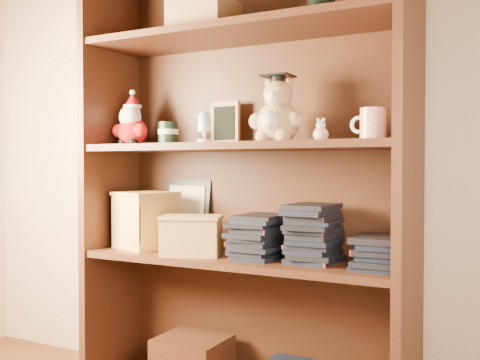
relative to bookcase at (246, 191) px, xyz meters
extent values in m
cube|color=tan|center=(0.05, 0.14, 0.47)|extent=(3.00, 0.04, 2.50)
cube|color=#452313|center=(-0.58, -0.05, 0.02)|extent=(0.03, 0.35, 1.60)
cube|color=#452313|center=(0.59, -0.05, 0.02)|extent=(0.03, 0.35, 1.60)
cube|color=#402011|center=(0.00, 0.11, 0.02)|extent=(1.20, 0.02, 1.60)
cube|color=#452313|center=(0.00, -0.05, 0.56)|extent=(1.14, 0.33, 0.02)
cube|color=#9E7547|center=(-0.15, -0.05, 0.63)|extent=(0.22, 0.18, 0.12)
cylinder|color=black|center=(0.30, -0.05, 0.63)|extent=(0.09, 0.09, 0.11)
cube|color=#452313|center=(0.00, -0.05, -0.24)|extent=(1.14, 0.33, 0.02)
cube|color=#452313|center=(0.00, -0.05, 0.16)|extent=(1.14, 0.33, 0.02)
sphere|color=#A50F0F|center=(-0.48, -0.05, 0.22)|extent=(0.12, 0.12, 0.12)
sphere|color=#A50F0F|center=(-0.53, -0.07, 0.23)|extent=(0.05, 0.05, 0.05)
sphere|color=#A50F0F|center=(-0.42, -0.07, 0.23)|extent=(0.05, 0.05, 0.05)
sphere|color=black|center=(-0.50, -0.08, 0.18)|extent=(0.04, 0.04, 0.04)
sphere|color=black|center=(-0.45, -0.08, 0.18)|extent=(0.04, 0.04, 0.04)
sphere|color=white|center=(-0.48, -0.07, 0.28)|extent=(0.09, 0.09, 0.09)
sphere|color=#D8B293|center=(-0.48, -0.05, 0.30)|extent=(0.06, 0.06, 0.06)
cone|color=#A50F0F|center=(-0.48, -0.05, 0.35)|extent=(0.07, 0.07, 0.06)
sphere|color=white|center=(-0.48, -0.05, 0.38)|extent=(0.02, 0.02, 0.02)
cylinder|color=white|center=(-0.48, -0.05, 0.32)|extent=(0.07, 0.07, 0.01)
cylinder|color=black|center=(-0.31, -0.05, 0.21)|extent=(0.08, 0.08, 0.09)
cylinder|color=beige|center=(-0.31, -0.05, 0.22)|extent=(0.08, 0.08, 0.02)
cube|color=#9E7547|center=(-0.12, 0.06, 0.25)|extent=(0.13, 0.03, 0.16)
cube|color=black|center=(-0.12, 0.05, 0.25)|extent=(0.10, 0.01, 0.13)
cube|color=#9E7547|center=(-0.12, 0.09, 0.18)|extent=(0.06, 0.06, 0.01)
cylinder|color=white|center=(-0.10, -0.13, 0.18)|extent=(0.05, 0.05, 0.01)
cone|color=white|center=(-0.10, -0.13, 0.20)|extent=(0.02, 0.02, 0.04)
cylinder|color=white|center=(-0.10, -0.13, 0.22)|extent=(0.05, 0.05, 0.03)
ellipsoid|color=silver|center=(-0.10, -0.13, 0.25)|extent=(0.05, 0.05, 0.06)
sphere|color=tan|center=(0.15, -0.05, 0.24)|extent=(0.15, 0.15, 0.15)
sphere|color=white|center=(0.15, -0.11, 0.24)|extent=(0.06, 0.06, 0.06)
sphere|color=tan|center=(0.08, -0.07, 0.24)|extent=(0.06, 0.06, 0.06)
sphere|color=tan|center=(0.22, -0.07, 0.24)|extent=(0.06, 0.06, 0.06)
sphere|color=tan|center=(0.11, -0.09, 0.19)|extent=(0.05, 0.05, 0.05)
sphere|color=tan|center=(0.19, -0.09, 0.19)|extent=(0.05, 0.05, 0.05)
sphere|color=tan|center=(0.15, -0.05, 0.33)|extent=(0.10, 0.10, 0.10)
sphere|color=white|center=(0.15, -0.09, 0.32)|extent=(0.04, 0.04, 0.04)
sphere|color=tan|center=(0.11, -0.04, 0.38)|extent=(0.03, 0.03, 0.03)
sphere|color=tan|center=(0.19, -0.04, 0.38)|extent=(0.03, 0.03, 0.03)
cylinder|color=black|center=(0.15, -0.05, 0.39)|extent=(0.05, 0.05, 0.02)
cube|color=black|center=(0.15, -0.05, 0.40)|extent=(0.10, 0.10, 0.01)
cylinder|color=#A50F0F|center=(0.20, -0.07, 0.39)|extent=(0.00, 0.05, 0.03)
sphere|color=beige|center=(0.30, -0.05, 0.19)|extent=(0.05, 0.05, 0.05)
sphere|color=beige|center=(0.30, -0.05, 0.22)|extent=(0.03, 0.03, 0.03)
sphere|color=beige|center=(0.29, -0.05, 0.24)|extent=(0.01, 0.01, 0.01)
sphere|color=beige|center=(0.31, -0.05, 0.24)|extent=(0.01, 0.01, 0.01)
cylinder|color=silver|center=(0.48, -0.05, 0.22)|extent=(0.08, 0.08, 0.10)
torus|color=white|center=(0.43, -0.05, 0.22)|extent=(0.06, 0.01, 0.06)
cube|color=black|center=(-0.31, 0.09, -0.10)|extent=(0.21, 0.05, 0.26)
cube|color=beige|center=(-0.31, 0.08, -0.10)|extent=(0.17, 0.03, 0.22)
cube|color=tan|center=(-0.41, -0.05, -0.12)|extent=(0.24, 0.24, 0.21)
cube|color=black|center=(-0.41, -0.15, -0.12)|extent=(0.13, 0.05, 0.14)
cube|color=tan|center=(-0.41, -0.05, -0.02)|extent=(0.25, 0.25, 0.01)
cube|color=tan|center=(-0.16, -0.12, -0.16)|extent=(0.24, 0.21, 0.13)
cube|color=black|center=(-0.16, -0.19, -0.16)|extent=(0.14, 0.06, 0.09)
cube|color=tan|center=(-0.16, -0.12, -0.09)|extent=(0.26, 0.22, 0.01)
cube|color=black|center=(0.08, -0.05, -0.22)|extent=(0.14, 0.20, 0.02)
cube|color=black|center=(0.08, -0.05, -0.20)|extent=(0.14, 0.20, 0.02)
cube|color=black|center=(0.08, -0.05, -0.19)|extent=(0.14, 0.20, 0.02)
cube|color=black|center=(0.08, -0.05, -0.17)|extent=(0.14, 0.20, 0.02)
cube|color=black|center=(0.08, -0.05, -0.16)|extent=(0.14, 0.20, 0.02)
cube|color=black|center=(0.08, -0.05, -0.14)|extent=(0.14, 0.20, 0.02)
cube|color=black|center=(0.08, -0.05, -0.12)|extent=(0.14, 0.20, 0.02)
cube|color=black|center=(0.08, -0.05, -0.11)|extent=(0.14, 0.20, 0.02)
cube|color=black|center=(0.08, -0.05, -0.09)|extent=(0.14, 0.20, 0.02)
cube|color=black|center=(0.08, -0.05, -0.08)|extent=(0.14, 0.20, 0.02)
cube|color=black|center=(0.28, -0.05, -0.22)|extent=(0.14, 0.20, 0.02)
cube|color=black|center=(0.28, -0.05, -0.20)|extent=(0.14, 0.20, 0.02)
cube|color=black|center=(0.28, -0.05, -0.19)|extent=(0.14, 0.20, 0.02)
cube|color=black|center=(0.28, -0.05, -0.17)|extent=(0.14, 0.20, 0.02)
cube|color=black|center=(0.28, -0.05, -0.16)|extent=(0.14, 0.20, 0.02)
cube|color=black|center=(0.28, -0.05, -0.14)|extent=(0.14, 0.20, 0.02)
cube|color=black|center=(0.28, -0.05, -0.12)|extent=(0.14, 0.20, 0.02)
cube|color=black|center=(0.28, -0.05, -0.11)|extent=(0.14, 0.20, 0.02)
cube|color=black|center=(0.28, -0.05, -0.09)|extent=(0.14, 0.20, 0.02)
cube|color=black|center=(0.28, -0.05, -0.08)|extent=(0.14, 0.20, 0.02)
cube|color=black|center=(0.28, -0.05, -0.06)|extent=(0.14, 0.20, 0.02)
cube|color=black|center=(0.28, -0.05, -0.04)|extent=(0.14, 0.20, 0.02)
cube|color=black|center=(0.50, -0.05, -0.22)|extent=(0.14, 0.20, 0.02)
cube|color=black|center=(0.50, -0.05, -0.20)|extent=(0.14, 0.20, 0.02)
cube|color=black|center=(0.50, -0.05, -0.19)|extent=(0.14, 0.20, 0.02)
cube|color=black|center=(0.50, -0.05, -0.17)|extent=(0.14, 0.20, 0.02)
cube|color=black|center=(0.50, -0.05, -0.16)|extent=(0.14, 0.20, 0.02)
cube|color=black|center=(0.50, -0.05, -0.14)|extent=(0.14, 0.20, 0.02)
camera|label=1|loc=(0.93, -1.80, 0.09)|focal=42.00mm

